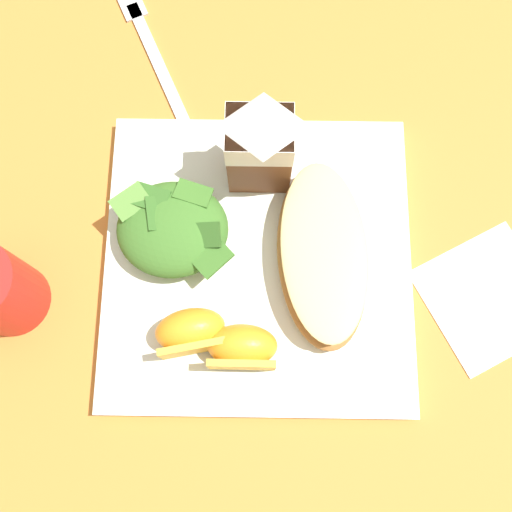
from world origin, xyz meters
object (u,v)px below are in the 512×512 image
object	(u,v)px
orange_wedge_front	(188,332)
orange_wedge_middle	(240,348)
metal_fork	(150,49)
cheesy_pizza_bread	(320,251)
green_salad_pile	(171,229)
paper_napkin	(487,297)
white_plate	(256,261)
milk_carton	(261,143)

from	to	relation	value
orange_wedge_front	orange_wedge_middle	size ratio (longest dim) A/B	1.09
orange_wedge_front	metal_fork	distance (m)	0.30
cheesy_pizza_bread	green_salad_pile	bearing A→B (deg)	172.14
cheesy_pizza_bread	paper_napkin	world-z (taller)	cheesy_pizza_bread
metal_fork	white_plate	bearing A→B (deg)	-63.54
cheesy_pizza_bread	milk_carton	size ratio (longest dim) A/B	1.59
green_salad_pile	orange_wedge_middle	world-z (taller)	green_salad_pile
milk_carton	orange_wedge_front	bearing A→B (deg)	-110.86
white_plate	orange_wedge_middle	bearing A→B (deg)	-98.50
cheesy_pizza_bread	paper_napkin	distance (m)	0.16
green_salad_pile	white_plate	bearing A→B (deg)	-15.64
cheesy_pizza_bread	orange_wedge_front	bearing A→B (deg)	-147.29
paper_napkin	metal_fork	xyz separation A→B (m)	(-0.33, 0.26, 0.00)
green_salad_pile	orange_wedge_front	size ratio (longest dim) A/B	1.69
cheesy_pizza_bread	green_salad_pile	xyz separation A→B (m)	(-0.13, 0.02, 0.00)
orange_wedge_front	milk_carton	bearing A→B (deg)	69.14
milk_carton	green_salad_pile	bearing A→B (deg)	-140.61
white_plate	cheesy_pizza_bread	world-z (taller)	cheesy_pizza_bread
white_plate	paper_napkin	distance (m)	0.22
paper_napkin	white_plate	bearing A→B (deg)	171.94
orange_wedge_middle	metal_fork	bearing A→B (deg)	107.96
green_salad_pile	orange_wedge_front	world-z (taller)	green_salad_pile
paper_napkin	milk_carton	bearing A→B (deg)	150.99
green_salad_pile	cheesy_pizza_bread	bearing A→B (deg)	-7.86
milk_carton	white_plate	bearing A→B (deg)	-91.97
white_plate	cheesy_pizza_bread	size ratio (longest dim) A/B	1.60
orange_wedge_middle	metal_fork	world-z (taller)	orange_wedge_middle
orange_wedge_middle	orange_wedge_front	bearing A→B (deg)	163.69
white_plate	green_salad_pile	xyz separation A→B (m)	(-0.08, 0.02, 0.03)
orange_wedge_front	metal_fork	size ratio (longest dim) A/B	0.37
green_salad_pile	paper_napkin	xyz separation A→B (m)	(0.29, -0.05, -0.04)
milk_carton	metal_fork	xyz separation A→B (m)	(-0.12, 0.14, -0.07)
cheesy_pizza_bread	white_plate	bearing A→B (deg)	-177.02
orange_wedge_front	orange_wedge_middle	distance (m)	0.05
orange_wedge_front	paper_napkin	world-z (taller)	orange_wedge_front
white_plate	green_salad_pile	distance (m)	0.08
green_salad_pile	orange_wedge_middle	xyz separation A→B (m)	(0.06, -0.10, -0.00)
white_plate	green_salad_pile	size ratio (longest dim) A/B	2.51
milk_carton	orange_wedge_front	xyz separation A→B (m)	(-0.06, -0.16, -0.04)
milk_carton	cheesy_pizza_bread	bearing A→B (deg)	-57.08
white_plate	orange_wedge_front	bearing A→B (deg)	-128.97
white_plate	paper_napkin	xyz separation A→B (m)	(0.21, -0.03, -0.01)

